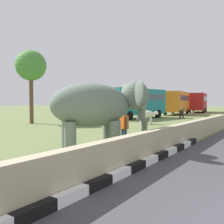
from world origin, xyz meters
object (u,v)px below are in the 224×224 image
object	(u,v)px
bus_orange	(177,101)
cow_near	(146,114)
bus_red	(198,101)
cow_mid	(182,111)
elephant	(100,106)
bus_teal	(137,101)
person_handler	(124,126)

from	to	relation	value
bus_orange	cow_near	xyz separation A→B (m)	(-17.74, -3.60, -1.21)
bus_red	cow_near	world-z (taller)	bus_red
cow_mid	elephant	bearing A→B (deg)	-169.46
elephant	bus_teal	distance (m)	20.20
person_handler	cow_mid	world-z (taller)	person_handler
bus_teal	cow_mid	distance (m)	5.56
elephant	cow_mid	bearing A→B (deg)	10.54
elephant	person_handler	distance (m)	1.77
elephant	bus_orange	size ratio (longest dim) A/B	0.45
person_handler	bus_orange	bearing A→B (deg)	15.34
person_handler	bus_orange	size ratio (longest dim) A/B	0.19
cow_near	cow_mid	size ratio (longest dim) A/B	0.89
person_handler	cow_near	bearing A→B (deg)	21.50
elephant	cow_near	distance (m)	12.76
bus_teal	bus_red	xyz separation A→B (m)	(21.35, -1.36, 0.00)
bus_teal	cow_near	world-z (taller)	bus_teal
elephant	bus_red	size ratio (longest dim) A/B	0.39
elephant	bus_teal	bearing A→B (deg)	24.42
elephant	bus_orange	xyz separation A→B (m)	(29.83, 7.57, 0.24)
bus_orange	person_handler	bearing A→B (deg)	-164.66
bus_orange	bus_red	xyz separation A→B (m)	(9.91, -0.58, 0.00)
person_handler	bus_red	distance (m)	38.93
bus_orange	bus_red	size ratio (longest dim) A/B	0.87
elephant	cow_mid	world-z (taller)	elephant
elephant	bus_orange	world-z (taller)	bus_orange
bus_red	cow_mid	bearing A→B (deg)	-170.71
cow_near	bus_red	bearing A→B (deg)	6.23
bus_orange	cow_mid	world-z (taller)	bus_orange
person_handler	cow_mid	bearing A→B (deg)	11.86
cow_near	cow_mid	xyz separation A→B (m)	(9.59, 0.06, 0.00)
bus_red	cow_mid	world-z (taller)	bus_red
person_handler	bus_teal	distance (m)	18.97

